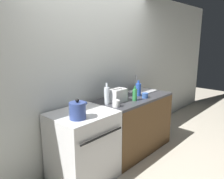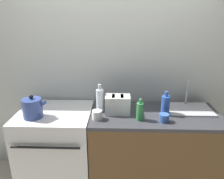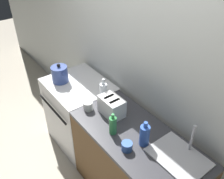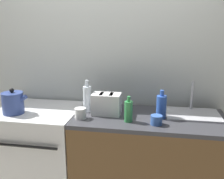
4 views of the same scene
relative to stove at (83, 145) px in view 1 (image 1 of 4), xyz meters
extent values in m
plane|color=beige|center=(0.58, -0.33, -0.47)|extent=(12.00, 12.00, 0.00)
cube|color=silver|center=(0.58, 0.39, 0.83)|extent=(8.00, 0.05, 2.60)
cube|color=silver|center=(0.00, 0.00, -0.01)|extent=(0.77, 0.67, 0.91)
cube|color=black|center=(0.00, 0.00, 0.43)|extent=(0.75, 0.65, 0.02)
cylinder|color=black|center=(-0.17, -0.14, 0.44)|extent=(0.21, 0.21, 0.01)
cylinder|color=black|center=(0.17, -0.14, 0.44)|extent=(0.21, 0.21, 0.01)
cylinder|color=black|center=(-0.17, 0.14, 0.44)|extent=(0.21, 0.21, 0.01)
cylinder|color=black|center=(0.17, 0.14, 0.44)|extent=(0.21, 0.21, 0.01)
cylinder|color=black|center=(0.00, -0.36, 0.24)|extent=(0.65, 0.02, 0.02)
cube|color=brown|center=(1.06, -0.01, -0.03)|extent=(1.33, 0.64, 0.87)
cube|color=#38383D|center=(1.06, -0.01, 0.42)|extent=(1.33, 0.64, 0.04)
cylinder|color=#33478C|center=(-0.17, -0.13, 0.54)|extent=(0.19, 0.19, 0.19)
sphere|color=black|center=(-0.17, -0.13, 0.66)|extent=(0.04, 0.04, 0.04)
cylinder|color=#33478C|center=(-0.08, -0.13, 0.58)|extent=(0.11, 0.04, 0.09)
cube|color=white|center=(0.67, -0.01, 0.54)|extent=(0.25, 0.17, 0.19)
cube|color=black|center=(0.62, -0.01, 0.63)|extent=(0.03, 0.12, 0.01)
cube|color=black|center=(0.71, -0.01, 0.63)|extent=(0.03, 0.12, 0.01)
cube|color=#B7B7BC|center=(1.44, 0.09, 0.45)|extent=(0.47, 0.35, 0.01)
cylinder|color=silver|center=(1.44, 0.23, 0.58)|extent=(0.02, 0.02, 0.28)
cylinder|color=silver|center=(0.48, 0.03, 0.56)|extent=(0.08, 0.08, 0.24)
cylinder|color=silver|center=(0.48, 0.03, 0.71)|extent=(0.03, 0.03, 0.06)
cylinder|color=#2D56B7|center=(1.15, -0.03, 0.54)|extent=(0.09, 0.09, 0.20)
cylinder|color=#2D56B7|center=(1.15, -0.03, 0.67)|extent=(0.03, 0.03, 0.05)
cylinder|color=#338C47|center=(0.88, -0.16, 0.53)|extent=(0.07, 0.07, 0.17)
cylinder|color=#338C47|center=(0.88, -0.16, 0.64)|extent=(0.03, 0.03, 0.04)
cylinder|color=white|center=(0.47, -0.16, 0.49)|extent=(0.10, 0.10, 0.09)
cylinder|color=#3860B2|center=(1.11, -0.18, 0.48)|extent=(0.09, 0.09, 0.08)
camera|label=1|loc=(-1.65, -2.01, 1.33)|focal=35.00mm
camera|label=2|loc=(0.68, -2.07, 1.42)|focal=35.00mm
camera|label=3|loc=(2.18, -1.15, 2.07)|focal=40.00mm
camera|label=4|loc=(1.08, -2.10, 1.22)|focal=40.00mm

